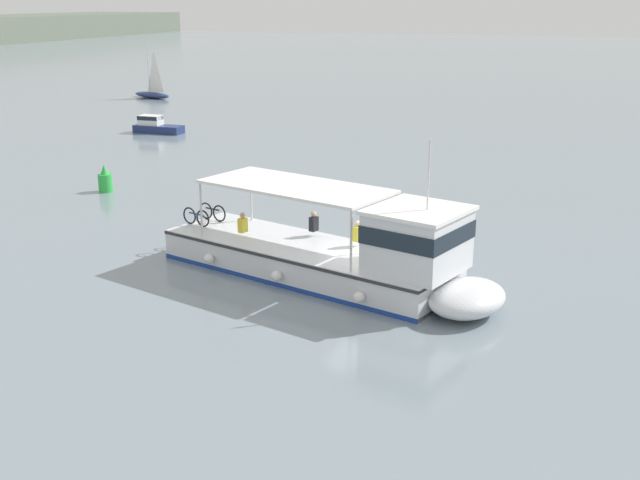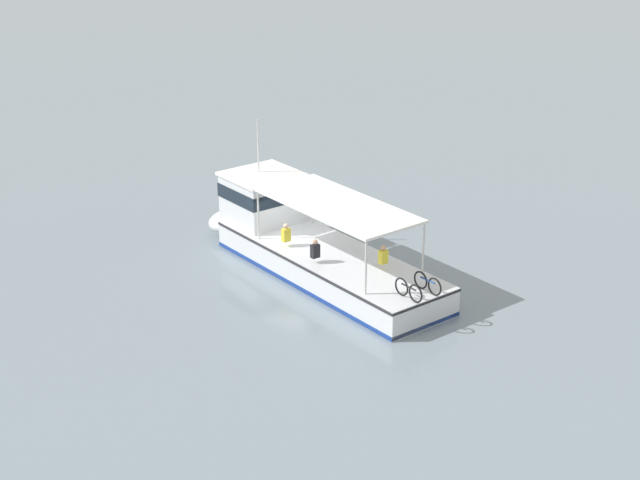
{
  "view_description": "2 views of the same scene",
  "coord_description": "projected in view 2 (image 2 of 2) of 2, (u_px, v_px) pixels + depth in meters",
  "views": [
    {
      "loc": [
        -24.1,
        -6.13,
        9.33
      ],
      "look_at": [
        0.53,
        1.89,
        1.4
      ],
      "focal_mm": 44.19,
      "sensor_mm": 36.0,
      "label": 1
    },
    {
      "loc": [
        28.92,
        20.92,
        15.36
      ],
      "look_at": [
        0.53,
        1.89,
        1.4
      ],
      "focal_mm": 53.61,
      "sensor_mm": 36.0,
      "label": 2
    }
  ],
  "objects": [
    {
      "name": "ground_plane",
      "position": [
        289.0,
        258.0,
        38.82
      ],
      "size": [
        400.0,
        400.0,
        0.0
      ],
      "primitive_type": "plane",
      "color": "gray"
    },
    {
      "name": "ferry_main",
      "position": [
        304.0,
        241.0,
        37.81
      ],
      "size": [
        6.91,
        13.03,
        5.32
      ],
      "color": "silver",
      "rests_on": "ground"
    }
  ]
}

